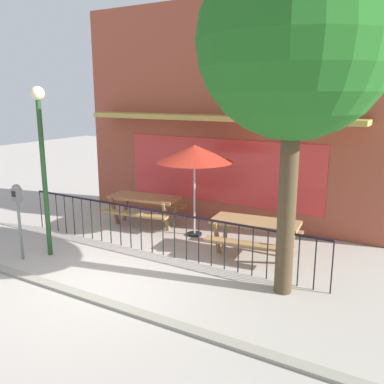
# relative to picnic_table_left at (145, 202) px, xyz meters

# --- Properties ---
(ground) EXTENTS (40.00, 40.00, 0.00)m
(ground) POSITION_rel_picnic_table_left_xyz_m (1.45, -3.19, -0.61)
(ground) COLOR #AEA69C
(pub_storefront) EXTENTS (8.58, 1.27, 5.68)m
(pub_storefront) POSITION_rel_picnic_table_left_xyz_m (1.45, 1.59, 2.21)
(pub_storefront) COLOR brown
(pub_storefront) RESTS_ON ground
(patio_fence_front) EXTENTS (7.23, 0.04, 0.97)m
(patio_fence_front) POSITION_rel_picnic_table_left_xyz_m (1.45, -1.50, 0.05)
(patio_fence_front) COLOR black
(patio_fence_front) RESTS_ON ground
(picnic_table_left) EXTENTS (1.97, 1.60, 0.79)m
(picnic_table_left) POSITION_rel_picnic_table_left_xyz_m (0.00, 0.00, 0.00)
(picnic_table_left) COLOR #A56B43
(picnic_table_left) RESTS_ON ground
(picnic_table_right) EXTENTS (1.96, 1.58, 0.79)m
(picnic_table_right) POSITION_rel_picnic_table_left_xyz_m (3.27, -0.54, 0.00)
(picnic_table_right) COLOR #9F7649
(picnic_table_right) RESTS_ON ground
(patio_umbrella) EXTENTS (1.80, 1.80, 2.19)m
(patio_umbrella) POSITION_rel_picnic_table_left_xyz_m (1.51, -0.04, 1.36)
(patio_umbrella) COLOR black
(patio_umbrella) RESTS_ON ground
(parking_meter_near) EXTENTS (0.18, 0.17, 1.59)m
(parking_meter_near) POSITION_rel_picnic_table_left_xyz_m (-0.79, -3.16, 0.61)
(parking_meter_near) COLOR slate
(parking_meter_near) RESTS_ON ground
(street_tree) EXTENTS (3.05, 3.05, 5.65)m
(street_tree) POSITION_rel_picnic_table_left_xyz_m (4.32, -1.84, 3.49)
(street_tree) COLOR #4A3A26
(street_tree) RESTS_ON ground
(street_lamp) EXTENTS (0.28, 0.28, 3.48)m
(street_lamp) POSITION_rel_picnic_table_left_xyz_m (-0.50, -2.69, 1.70)
(street_lamp) COLOR #244C24
(street_lamp) RESTS_ON ground
(curb_edge) EXTENTS (12.01, 0.20, 0.11)m
(curb_edge) POSITION_rel_picnic_table_left_xyz_m (1.45, -3.75, -0.61)
(curb_edge) COLOR gray
(curb_edge) RESTS_ON ground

